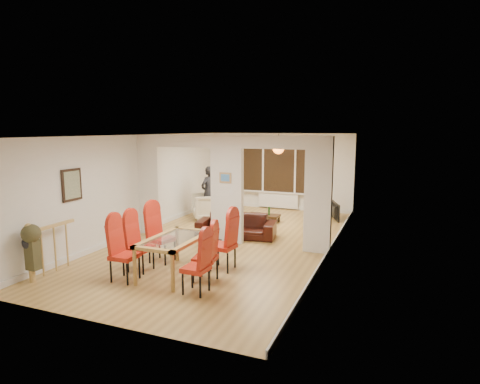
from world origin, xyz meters
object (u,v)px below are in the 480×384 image
Objects in this scene: armchair at (207,206)px; television at (332,211)px; dining_table at (175,256)px; dining_chair_lc at (162,235)px; coffee_table at (264,218)px; sofa at (236,225)px; dining_chair_la at (125,251)px; dining_chair_rb at (205,254)px; dining_chair_ra at (196,264)px; bottle at (269,211)px; dining_chair_rc at (223,242)px; bowl at (257,214)px; dining_chair_lb at (140,244)px; person at (209,192)px.

television is at bearing 75.40° from armchair.
dining_chair_lc is at bearing 139.35° from dining_table.
television is 0.99× the size of coffee_table.
sofa reaches higher than television.
dining_chair_rb is (1.37, 0.52, -0.04)m from dining_chair_la.
dining_chair_ra is at bearing 147.55° from television.
dining_chair_la is at bearing -110.80° from sofa.
bottle is at bearing 96.61° from dining_chair_ra.
dining_chair_rc is 4.28m from coffee_table.
coffee_table is (-0.51, 4.89, -0.40)m from dining_chair_rb.
sofa is at bearing 124.26° from television.
dining_chair_ra is at bearing -88.75° from dining_chair_rb.
dining_chair_la is 1.08× the size of dining_chair_ra.
coffee_table is (-0.56, 4.22, -0.45)m from dining_chair_rc.
dining_chair_rb reaches higher than coffee_table.
bowl is (-0.02, 4.72, -0.12)m from dining_table.
dining_chair_rc reaches higher than sofa.
dining_chair_lb is at bearing -100.49° from coffee_table.
sofa is at bearing 10.69° from armchair.
dining_chair_rc is 4.20m from bowl.
television is at bearing 68.19° from dining_chair_rb.
dining_chair_ra is at bearing -2.40° from dining_chair_la.
dining_chair_la is at bearing 135.66° from television.
dining_chair_rb is at bearing 19.22° from dining_chair_la.
coffee_table is at bearing 86.95° from dining_chair_rb.
dining_chair_la is 1.18× the size of coffee_table.
person is 2.00m from bottle.
person is at bearing 102.01° from dining_chair_lb.
bottle is at bearing -4.15° from coffee_table.
dining_chair_la reaches higher than dining_chair_ra.
dining_chair_la is 7.01m from television.
coffee_table is (-1.86, -1.05, -0.16)m from television.
bottle is (-0.34, 4.88, -0.16)m from dining_chair_rb.
dining_chair_lb is at bearing 27.16° from person.
dining_chair_rc is 1.21× the size of television.
dining_chair_lc reaches higher than bowl.
dining_chair_la reaches higher than coffee_table.
armchair is 0.93× the size of coffee_table.
dining_chair_lb is at bearing 133.47° from television.
dining_chair_rc is (1.42, 1.20, 0.01)m from dining_chair_la.
dining_table is 6.01× the size of bottle.
dining_chair_la is 4.72× the size of bowl.
armchair is at bearing -170.45° from coffee_table.
dining_chair_rc is (1.46, 0.66, 0.02)m from dining_chair_lb.
dining_chair_lb is at bearing -24.74° from armchair.
dining_chair_lc reaches higher than dining_chair_ra.
dining_chair_la reaches higher than armchair.
television is at bearing 32.10° from bottle.
dining_table is 4.79m from armchair.
dining_chair_lc is 4.27m from person.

